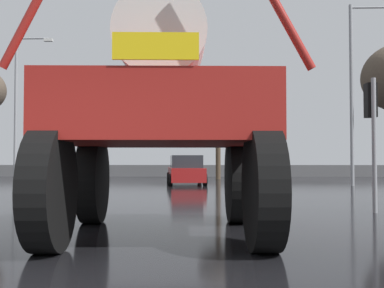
# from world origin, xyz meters

# --- Properties ---
(ground_plane) EXTENTS (120.00, 120.00, 0.00)m
(ground_plane) POSITION_xyz_m (0.00, 18.00, 0.00)
(ground_plane) COLOR black
(oversize_sprayer) EXTENTS (4.29, 4.99, 4.64)m
(oversize_sprayer) POSITION_xyz_m (0.97, 4.82, 1.98)
(oversize_sprayer) COLOR black
(oversize_sprayer) RESTS_ON ground
(sedan_ahead) EXTENTS (2.26, 4.27, 1.52)m
(sedan_ahead) POSITION_xyz_m (0.64, 21.57, 0.71)
(sedan_ahead) COLOR maroon
(sedan_ahead) RESTS_ON ground
(traffic_signal_near_right) EXTENTS (0.24, 0.54, 3.25)m
(traffic_signal_near_right) POSITION_xyz_m (5.75, 8.50, 2.36)
(traffic_signal_near_right) COLOR gray
(traffic_signal_near_right) RESTS_ON ground
(traffic_signal_far_left) EXTENTS (0.24, 0.55, 3.30)m
(traffic_signal_far_left) POSITION_xyz_m (-7.32, 27.46, 2.40)
(traffic_signal_far_left) COLOR gray
(traffic_signal_far_left) RESTS_ON ground
(streetlight_far_left) EXTENTS (2.26, 0.24, 8.67)m
(streetlight_far_left) POSITION_xyz_m (-9.43, 24.57, 4.83)
(streetlight_far_left) COLOR gray
(streetlight_far_left) RESTS_ON ground
(streetlight_far_right) EXTENTS (2.33, 0.24, 9.02)m
(streetlight_far_right) POSITION_xyz_m (9.07, 20.49, 5.02)
(streetlight_far_right) COLOR gray
(streetlight_far_right) RESTS_ON ground
(bare_tree_far_center) EXTENTS (2.76, 2.76, 7.10)m
(bare_tree_far_center) POSITION_xyz_m (2.48, 28.93, 5.83)
(bare_tree_far_center) COLOR #473828
(bare_tree_far_center) RESTS_ON ground
(roadside_barrier) EXTENTS (32.25, 0.24, 0.90)m
(roadside_barrier) POSITION_xyz_m (0.00, 33.99, 0.45)
(roadside_barrier) COLOR #59595B
(roadside_barrier) RESTS_ON ground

